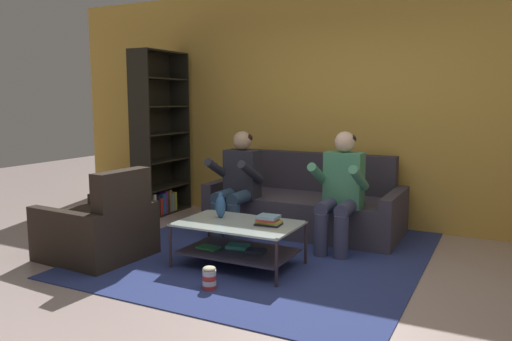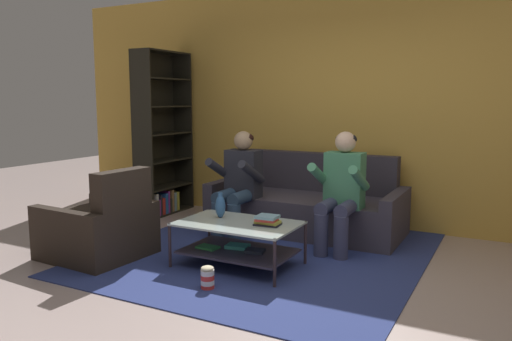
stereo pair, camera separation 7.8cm
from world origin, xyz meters
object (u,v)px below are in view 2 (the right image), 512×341
at_px(person_seated_right, 341,187).
at_px(book_stack, 267,220).
at_px(couch, 307,207).
at_px(coffee_table, 238,237).
at_px(popcorn_tub, 208,278).
at_px(vase, 220,206).
at_px(person_seated_left, 239,180).
at_px(bookshelf, 160,148).
at_px(armchair, 99,229).

xyz_separation_m(person_seated_right, book_stack, (-0.39, -0.87, -0.20)).
bearing_deg(book_stack, couch, 97.93).
bearing_deg(book_stack, coffee_table, -172.87).
distance_m(coffee_table, popcorn_tub, 0.63).
distance_m(coffee_table, book_stack, 0.34).
bearing_deg(vase, book_stack, -5.45).
xyz_separation_m(person_seated_left, vase, (0.27, -0.82, -0.11)).
height_order(couch, bookshelf, bookshelf).
distance_m(couch, person_seated_right, 0.90).
height_order(couch, person_seated_left, person_seated_left).
distance_m(person_seated_left, person_seated_right, 1.18).
xyz_separation_m(couch, book_stack, (0.20, -1.44, 0.17)).
xyz_separation_m(couch, armchair, (-1.41, -1.86, -0.01)).
bearing_deg(book_stack, bookshelf, 148.66).
distance_m(couch, bookshelf, 2.18).
xyz_separation_m(couch, bookshelf, (-2.10, -0.03, 0.59)).
distance_m(bookshelf, armchair, 2.04).
bearing_deg(person_seated_left, person_seated_right, 0.14).
height_order(couch, vase, couch).
bearing_deg(couch, coffee_table, -93.16).
relative_size(couch, vase, 9.07).
bearing_deg(armchair, bookshelf, 110.95).
distance_m(book_stack, popcorn_tub, 0.76).
height_order(person_seated_right, popcorn_tub, person_seated_right).
height_order(person_seated_left, book_stack, person_seated_left).
relative_size(person_seated_left, vase, 4.85).
relative_size(couch, popcorn_tub, 11.22).
xyz_separation_m(couch, popcorn_tub, (-0.02, -2.07, -0.19)).
bearing_deg(book_stack, person_seated_left, 132.31).
bearing_deg(popcorn_tub, coffee_table, 95.83).
distance_m(coffee_table, vase, 0.36).
xyz_separation_m(vase, armchair, (-1.09, -0.47, -0.25)).
relative_size(person_seated_right, bookshelf, 0.56).
distance_m(person_seated_right, popcorn_tub, 1.72).
distance_m(book_stack, bookshelf, 2.73).
height_order(vase, bookshelf, bookshelf).
xyz_separation_m(couch, person_seated_left, (-0.59, -0.57, 0.35)).
bearing_deg(person_seated_left, vase, -71.79).
relative_size(book_stack, popcorn_tub, 1.24).
xyz_separation_m(coffee_table, popcorn_tub, (0.06, -0.60, -0.17)).
height_order(bookshelf, armchair, bookshelf).
bearing_deg(coffee_table, couch, 86.84).
distance_m(coffee_table, armchair, 1.38).
distance_m(person_seated_left, coffee_table, 1.10).
height_order(couch, coffee_table, couch).
height_order(book_stack, popcorn_tub, book_stack).
bearing_deg(popcorn_tub, couch, 89.45).
bearing_deg(person_seated_right, coffee_table, -126.54).
distance_m(vase, armchair, 1.21).
distance_m(person_seated_right, armchair, 2.41).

